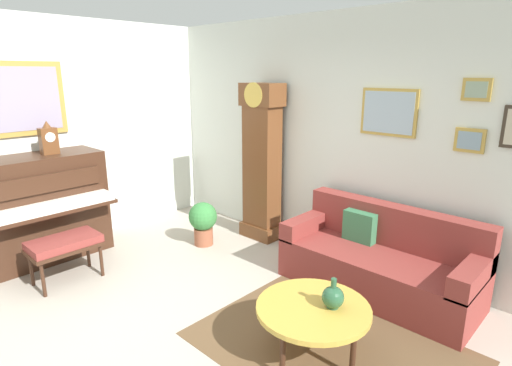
{
  "coord_description": "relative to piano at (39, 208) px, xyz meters",
  "views": [
    {
      "loc": [
        2.68,
        -1.68,
        2.15
      ],
      "look_at": [
        -0.18,
        1.34,
        1.02
      ],
      "focal_mm": 28.78,
      "sensor_mm": 36.0,
      "label": 1
    }
  ],
  "objects": [
    {
      "name": "ground_plane",
      "position": [
        2.23,
        0.14,
        -0.68
      ],
      "size": [
        6.4,
        6.0,
        0.1
      ],
      "primitive_type": "cube",
      "color": "#B2A899"
    },
    {
      "name": "grandfather_clock",
      "position": [
        1.4,
        2.27,
        0.34
      ],
      "size": [
        0.52,
        0.34,
        2.03
      ],
      "color": "brown",
      "rests_on": "ground_plane"
    },
    {
      "name": "wall_left",
      "position": [
        -0.37,
        0.14,
        0.79
      ],
      "size": [
        0.13,
        4.9,
        2.8
      ],
      "color": "silver",
      "rests_on": "ground_plane"
    },
    {
      "name": "couch",
      "position": [
        3.22,
        2.06,
        -0.31
      ],
      "size": [
        1.9,
        0.8,
        0.84
      ],
      "color": "maroon",
      "rests_on": "ground_plane"
    },
    {
      "name": "piano_bench",
      "position": [
        0.74,
        -0.04,
        -0.22
      ],
      "size": [
        0.42,
        0.7,
        0.48
      ],
      "color": "#3D2316",
      "rests_on": "ground_plane"
    },
    {
      "name": "coffee_table",
      "position": [
        3.32,
        0.78,
        -0.23
      ],
      "size": [
        0.88,
        0.88,
        0.42
      ],
      "color": "gold",
      "rests_on": "ground_plane"
    },
    {
      "name": "piano",
      "position": [
        0.0,
        0.0,
        0.0
      ],
      "size": [
        0.87,
        1.44,
        1.24
      ],
      "color": "#3D2316",
      "rests_on": "ground_plane"
    },
    {
      "name": "mantel_clock",
      "position": [
        0.0,
        0.2,
        0.78
      ],
      "size": [
        0.13,
        0.18,
        0.38
      ],
      "color": "brown",
      "rests_on": "piano"
    },
    {
      "name": "wall_back",
      "position": [
        2.25,
        2.54,
        0.78
      ],
      "size": [
        5.3,
        0.13,
        2.8
      ],
      "color": "silver",
      "rests_on": "ground_plane"
    },
    {
      "name": "potted_plant",
      "position": [
        1.05,
        1.56,
        -0.3
      ],
      "size": [
        0.36,
        0.36,
        0.56
      ],
      "color": "#935138",
      "rests_on": "ground_plane"
    },
    {
      "name": "area_rug",
      "position": [
        3.38,
        0.94,
        -0.62
      ],
      "size": [
        2.1,
        1.5,
        0.01
      ],
      "primitive_type": "cube",
      "color": "brown",
      "rests_on": "ground_plane"
    },
    {
      "name": "green_jug",
      "position": [
        3.43,
        0.87,
        -0.12
      ],
      "size": [
        0.17,
        0.17,
        0.24
      ],
      "color": "#234C33",
      "rests_on": "coffee_table"
    }
  ]
}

